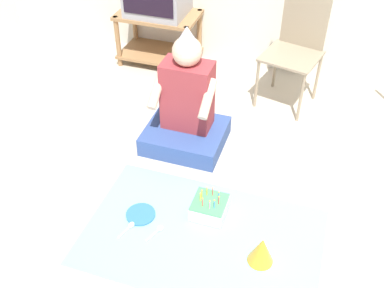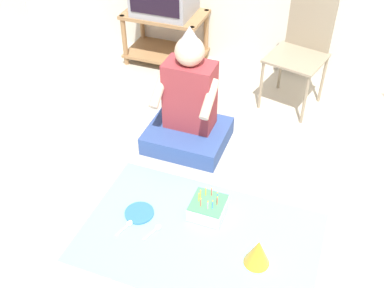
{
  "view_description": "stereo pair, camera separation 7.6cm",
  "coord_description": "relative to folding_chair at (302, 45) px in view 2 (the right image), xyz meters",
  "views": [
    {
      "loc": [
        -0.02,
        -1.62,
        2.11
      ],
      "look_at": [
        -0.69,
        0.4,
        0.35
      ],
      "focal_mm": 42.0,
      "sensor_mm": 36.0,
      "label": 1
    },
    {
      "loc": [
        0.05,
        -1.59,
        2.11
      ],
      "look_at": [
        -0.69,
        0.4,
        0.35
      ],
      "focal_mm": 42.0,
      "sensor_mm": 36.0,
      "label": 2
    }
  ],
  "objects": [
    {
      "name": "person_seated",
      "position": [
        -0.62,
        -0.83,
        -0.22
      ],
      "size": [
        0.56,
        0.49,
        0.9
      ],
      "color": "#334C8C",
      "rests_on": "ground_plane"
    },
    {
      "name": "paper_plate",
      "position": [
        -0.66,
        -1.61,
        -0.49
      ],
      "size": [
        0.18,
        0.18,
        0.01
      ],
      "color": "blue",
      "rests_on": "party_cloth"
    },
    {
      "name": "birthday_cake",
      "position": [
        -0.26,
        -1.45,
        -0.44
      ],
      "size": [
        0.21,
        0.21,
        0.17
      ],
      "color": "silver",
      "rests_on": "party_cloth"
    },
    {
      "name": "ground_plane",
      "position": [
        0.25,
        -1.65,
        -0.5
      ],
      "size": [
        16.0,
        16.0,
        0.0
      ],
      "primitive_type": "plane",
      "color": "#BCB29E"
    },
    {
      "name": "folding_chair",
      "position": [
        0.0,
        0.0,
        0.0
      ],
      "size": [
        0.49,
        0.49,
        0.88
      ],
      "color": "gray",
      "rests_on": "ground_plane"
    },
    {
      "name": "tv_stand",
      "position": [
        -1.25,
        0.23,
        -0.22
      ],
      "size": [
        0.72,
        0.43,
        0.48
      ],
      "color": "#997047",
      "rests_on": "ground_plane"
    },
    {
      "name": "party_hat_blue",
      "position": [
        0.11,
        -1.7,
        -0.4
      ],
      "size": [
        0.15,
        0.15,
        0.18
      ],
      "color": "gold",
      "rests_on": "party_cloth"
    },
    {
      "name": "plastic_spoon_near",
      "position": [
        -0.51,
        -1.69,
        -0.49
      ],
      "size": [
        0.07,
        0.14,
        0.01
      ],
      "color": "white",
      "rests_on": "party_cloth"
    },
    {
      "name": "party_cloth",
      "position": [
        -0.25,
        -1.64,
        -0.5
      ],
      "size": [
        1.38,
        0.88,
        0.01
      ],
      "color": "#7FC6E0",
      "rests_on": "ground_plane"
    },
    {
      "name": "plastic_spoon_far",
      "position": [
        -0.68,
        -1.71,
        -0.49
      ],
      "size": [
        0.06,
        0.14,
        0.01
      ],
      "color": "white",
      "rests_on": "party_cloth"
    }
  ]
}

